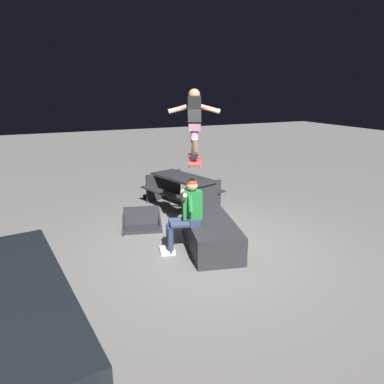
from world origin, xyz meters
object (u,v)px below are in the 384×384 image
Objects in this scene: person_sitting_on_ledge at (186,212)px; kicker_ramp at (142,222)px; skater_airborne at (194,120)px; ledge_box_main at (211,236)px; picnic_table_back at (182,186)px; skateboard at (194,160)px.

person_sitting_on_ledge is 1.04× the size of kicker_ramp.
person_sitting_on_ledge is 1.20× the size of skater_airborne.
kicker_ramp is (1.60, 0.34, -0.70)m from person_sitting_on_ledge.
person_sitting_on_ledge is 1.77m from kicker_ramp.
ledge_box_main is 0.69m from person_sitting_on_ledge.
ledge_box_main is 1.21× the size of person_sitting_on_ledge.
skater_airborne reaches higher than picnic_table_back.
skater_airborne is 3.02m from picnic_table_back.
person_sitting_on_ledge is 0.92m from skateboard.
kicker_ramp is at bearing 12.06° from person_sitting_on_ledge.
skater_airborne is at bearing 42.34° from ledge_box_main.
person_sitting_on_ledge is (0.10, 0.46, 0.50)m from ledge_box_main.
skateboard reaches higher than ledge_box_main.
skater_airborne reaches higher than skateboard.
skater_airborne is (0.25, 0.23, 2.07)m from ledge_box_main.
skater_airborne is at bearing -158.28° from kicker_ramp.
picnic_table_back is at bearing -21.83° from person_sitting_on_ledge.
skateboard is (0.10, -0.21, 0.89)m from person_sitting_on_ledge.
skater_airborne is 0.87× the size of kicker_ramp.
person_sitting_on_ledge is at bearing 78.29° from ledge_box_main.
ledge_box_main is 1.25× the size of kicker_ramp.
picnic_table_back is at bearing -57.42° from kicker_ramp.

